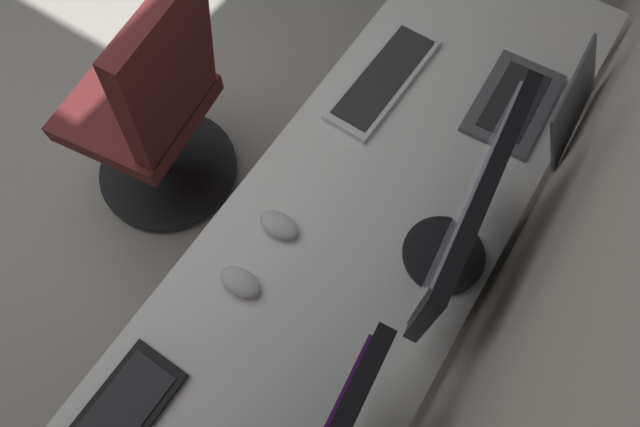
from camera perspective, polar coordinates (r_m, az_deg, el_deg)
The scene contains 9 objects.
floor_plane at distance 2.75m, azimuth -29.06°, elevation 10.63°, with size 5.63×5.63×0.00m, color #B2ADA3.
desk at distance 1.34m, azimuth 1.81°, elevation -6.13°, with size 2.32×0.65×0.73m.
drawer_pedestal at distance 1.71m, azimuth 6.67°, elevation -3.32°, with size 0.40×0.51×0.69m.
monitor_primary at distance 1.11m, azimuth 15.56°, elevation -0.19°, with size 0.51×0.20×0.40m.
laptop_leftmost at distance 1.56m, azimuth 22.40°, elevation 11.01°, with size 0.32×0.28×0.18m.
keyboard_spare at distance 1.55m, azimuth 6.92°, elevation 14.34°, with size 0.42×0.15×0.02m.
mouse_main at distance 1.26m, azimuth -8.67°, elevation -7.33°, with size 0.06×0.10×0.03m, color silver.
mouse_spare at distance 1.30m, azimuth -4.49°, elevation -1.23°, with size 0.06×0.10×0.03m, color silver.
office_chair at distance 1.89m, azimuth -17.42°, elevation 10.06°, with size 0.56×0.58×0.97m.
Camera 1 is at (0.50, 1.88, 1.93)m, focal length 29.55 mm.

